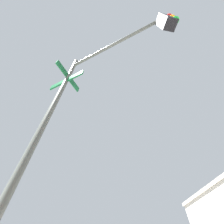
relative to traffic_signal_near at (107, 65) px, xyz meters
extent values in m
cylinder|color=#474C47|center=(-0.77, -1.04, -1.32)|extent=(0.12, 0.12, 6.27)
cylinder|color=#474C47|center=(0.10, 0.14, 1.42)|extent=(1.82, 2.42, 0.09)
cube|color=black|center=(0.98, 1.32, 0.97)|extent=(0.28, 0.28, 0.80)
sphere|color=red|center=(1.07, 1.44, 1.22)|extent=(0.18, 0.18, 0.18)
sphere|color=orange|center=(1.07, 1.44, 0.97)|extent=(0.18, 0.18, 0.18)
sphere|color=green|center=(1.07, 1.44, 0.72)|extent=(0.18, 0.18, 0.18)
cube|color=#0F5128|center=(-0.77, -1.04, 0.36)|extent=(0.69, 0.91, 0.20)
cube|color=#0F5128|center=(-0.77, -1.04, 0.58)|extent=(0.83, 0.63, 0.20)
camera|label=1|loc=(1.31, -0.12, -3.28)|focal=23.11mm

